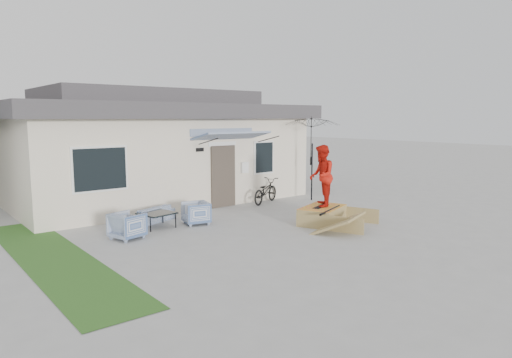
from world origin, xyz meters
TOP-DOWN VIEW (x-y plane):
  - ground at (0.00, 0.00)m, footprint 90.00×90.00m
  - grass_strip at (-5.20, 2.00)m, footprint 1.40×8.00m
  - house at (0.00, 7.99)m, footprint 10.80×8.49m
  - loveseat at (-2.02, 3.89)m, footprint 1.65×0.98m
  - armchair_left at (-3.27, 2.53)m, footprint 0.85×0.88m
  - armchair_right at (-1.08, 2.83)m, footprint 0.79×0.83m
  - coffee_table at (-2.13, 3.19)m, footprint 1.00×1.00m
  - bicycle at (2.57, 4.09)m, footprint 1.76×1.21m
  - patio_umbrella at (4.30, 3.49)m, footprint 2.48×2.39m
  - skate_ramp at (1.81, 0.62)m, footprint 2.04×2.32m
  - skateboard at (1.79, 0.67)m, footprint 0.81×0.46m
  - skater at (1.79, 0.67)m, footprint 1.08×1.08m

SIDE VIEW (x-z plane):
  - ground at x=0.00m, z-range 0.00..0.00m
  - grass_strip at x=-5.20m, z-range 0.00..0.01m
  - coffee_table at x=-2.13m, z-range 0.00..0.42m
  - skate_ramp at x=1.81m, z-range 0.00..0.48m
  - loveseat at x=-2.02m, z-range 0.00..0.62m
  - armchair_right at x=-1.08m, z-range 0.00..0.71m
  - armchair_left at x=-3.27m, z-range 0.00..0.74m
  - skateboard at x=1.79m, z-range 0.48..0.53m
  - bicycle at x=2.57m, z-range 0.00..1.07m
  - skater at x=1.79m, z-range 0.53..2.30m
  - patio_umbrella at x=4.30m, z-range 0.65..2.85m
  - house at x=0.00m, z-range -0.11..3.99m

